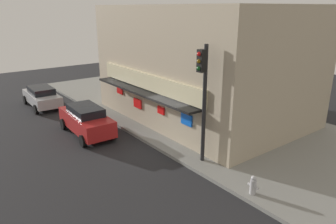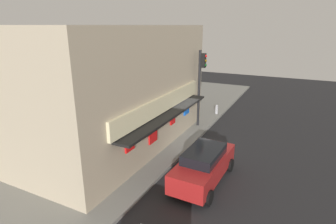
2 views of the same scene
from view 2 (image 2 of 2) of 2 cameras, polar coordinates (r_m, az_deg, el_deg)
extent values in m
plane|color=#232326|center=(17.52, 5.91, -6.24)|extent=(52.93, 52.93, 0.00)
cube|color=gray|center=(19.74, -8.31, -3.26)|extent=(35.28, 10.37, 0.17)
cube|color=tan|center=(17.05, -13.85, 5.47)|extent=(12.45, 8.32, 6.90)
cube|color=beige|center=(14.88, -1.03, 1.69)|extent=(9.46, 0.16, 0.90)
cube|color=black|center=(14.89, 0.18, -0.53)|extent=(8.96, 0.90, 0.12)
cube|color=red|center=(12.66, -7.98, -7.04)|extent=(0.67, 0.08, 0.47)
cube|color=red|center=(14.47, -3.15, -5.31)|extent=(0.80, 0.08, 0.56)
cube|color=red|center=(16.38, 0.97, -1.84)|extent=(0.57, 0.08, 0.41)
cube|color=blue|center=(18.21, 3.87, 0.40)|extent=(0.78, 0.08, 0.57)
cylinder|color=black|center=(19.17, 6.47, 4.75)|extent=(0.18, 0.18, 5.32)
cube|color=black|center=(18.75, 7.41, 10.59)|extent=(0.32, 0.28, 0.95)
sphere|color=red|center=(18.66, 7.89, 11.47)|extent=(0.18, 0.18, 0.18)
sphere|color=brown|center=(18.70, 7.85, 10.55)|extent=(0.18, 0.18, 0.18)
sphere|color=#0F4C19|center=(18.74, 7.81, 9.64)|extent=(0.18, 0.18, 0.18)
cylinder|color=#B2B2B7|center=(22.62, 10.06, 0.39)|extent=(0.24, 0.24, 0.58)
sphere|color=#B2B2B7|center=(22.52, 10.11, 1.25)|extent=(0.21, 0.21, 0.21)
cylinder|color=#B2B2B7|center=(22.45, 9.93, 0.33)|extent=(0.12, 0.10, 0.10)
cylinder|color=#B2B2B7|center=(22.78, 10.20, 0.58)|extent=(0.12, 0.10, 0.10)
cylinder|color=#2D2D2D|center=(16.11, -2.21, -6.06)|extent=(0.45, 0.45, 0.84)
cylinder|color=black|center=(20.50, 2.44, -0.67)|extent=(0.17, 0.17, 0.93)
cylinder|color=black|center=(20.56, 1.86, -0.60)|extent=(0.17, 0.17, 0.93)
cube|color=#334C8C|center=(20.30, 2.17, 1.42)|extent=(0.48, 0.28, 0.60)
sphere|color=tan|center=(20.18, 2.19, 2.63)|extent=(0.22, 0.22, 0.22)
cylinder|color=#334C8C|center=(20.54, 2.41, 1.53)|extent=(0.11, 0.11, 0.54)
cylinder|color=#334C8C|center=(20.08, 1.93, 1.15)|extent=(0.11, 0.11, 0.54)
cylinder|color=#59595B|center=(18.93, -0.53, -3.22)|extent=(0.40, 0.40, 0.31)
sphere|color=#2D7A33|center=(18.78, -0.54, -1.95)|extent=(0.68, 0.68, 0.68)
cube|color=#AD1E1E|center=(13.11, 7.43, -11.23)|extent=(4.48, 1.83, 0.89)
cube|color=black|center=(12.80, 7.55, -8.60)|extent=(2.44, 1.49, 0.46)
cylinder|color=black|center=(14.87, 6.48, -9.45)|extent=(0.65, 0.24, 0.64)
cylinder|color=black|center=(14.41, 12.82, -10.73)|extent=(0.65, 0.24, 0.64)
cylinder|color=black|center=(12.41, 0.89, -15.28)|extent=(0.65, 0.24, 0.64)
cylinder|color=black|center=(11.86, 8.49, -17.22)|extent=(0.65, 0.24, 0.64)
camera|label=1|loc=(27.43, 34.03, 14.49)|focal=34.08mm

